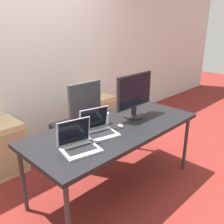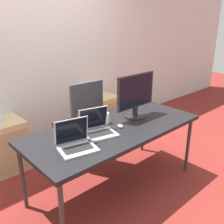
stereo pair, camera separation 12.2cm
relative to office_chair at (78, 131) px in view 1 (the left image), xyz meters
The scene contains 12 objects.
ground_plane 0.86m from the office_chair, 96.65° to the right, with size 14.00×14.00×0.00m, color maroon.
wall_back 1.16m from the office_chair, 96.86° to the left, with size 10.00×0.05×2.60m.
desk 0.81m from the office_chair, 96.65° to the right, with size 1.86×0.83×0.73m.
office_chair is the anchor object (origin of this frame).
cabinet_left 0.94m from the office_chair, 151.54° to the left, with size 0.46×0.50×0.63m.
cabinet_right 0.84m from the office_chair, 32.30° to the left, with size 0.46×0.50×0.63m.
laptop_left 1.14m from the office_chair, 126.54° to the right, with size 0.35×0.32×0.25m.
laptop_right 0.91m from the office_chair, 112.76° to the right, with size 0.35×0.34×0.24m.
monitor 0.95m from the office_chair, 69.34° to the right, with size 0.53×0.23×0.49m.
mouse 0.88m from the office_chair, 94.26° to the right, with size 0.04×0.06×0.03m.
coffee_cup_white 0.73m from the office_chair, 98.69° to the right, with size 0.08×0.08×0.12m.
coffee_cup_brown 0.71m from the office_chair, 111.79° to the right, with size 0.09×0.09×0.12m.
Camera 1 is at (-1.68, -1.62, 1.76)m, focal length 40.00 mm.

